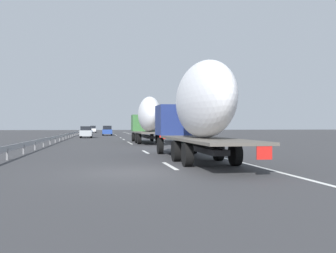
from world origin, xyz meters
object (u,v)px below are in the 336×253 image
object	(u,v)px
truck_lead	(148,118)
car_silver_hatch	(86,132)
car_white_van	(93,129)
car_blue_sedan	(107,131)
road_sign	(153,124)
truck_trailing	(197,108)
car_black_suv	(107,130)

from	to	relation	value
truck_lead	car_silver_hatch	xyz separation A→B (m)	(19.54, 7.03, -1.71)
car_white_van	truck_lead	bearing A→B (deg)	-174.15
car_blue_sedan	road_sign	distance (m)	16.89
car_white_van	truck_trailing	bearing A→B (deg)	-175.47
truck_trailing	car_silver_hatch	size ratio (longest dim) A/B	3.01
car_white_van	car_blue_sedan	xyz separation A→B (m)	(-34.67, -3.40, -0.02)
truck_lead	car_white_van	xyz separation A→B (m)	(68.56, 7.03, -1.65)
car_black_suv	road_sign	size ratio (longest dim) A/B	1.46
truck_lead	truck_trailing	bearing A→B (deg)	180.00
car_silver_hatch	car_white_van	bearing A→B (deg)	-0.01
car_blue_sedan	truck_trailing	bearing A→B (deg)	-176.16
truck_trailing	car_black_suv	distance (m)	70.18
road_sign	car_blue_sedan	bearing A→B (deg)	23.54
car_black_suv	car_blue_sedan	world-z (taller)	car_blue_sedan
road_sign	car_black_suv	bearing A→B (deg)	11.68
truck_trailing	road_sign	world-z (taller)	truck_trailing
truck_lead	car_black_suv	world-z (taller)	truck_lead
car_black_suv	road_sign	bearing A→B (deg)	-168.32
truck_lead	car_blue_sedan	world-z (taller)	truck_lead
car_silver_hatch	car_white_van	distance (m)	49.02
truck_trailing	road_sign	bearing A→B (deg)	-4.60
road_sign	truck_trailing	bearing A→B (deg)	175.40
car_blue_sedan	road_sign	world-z (taller)	road_sign
truck_lead	car_blue_sedan	bearing A→B (deg)	6.11
truck_trailing	car_black_suv	size ratio (longest dim) A/B	3.04
car_blue_sedan	truck_lead	bearing A→B (deg)	-173.89
truck_trailing	car_black_suv	xyz separation A→B (m)	(70.07, 3.42, -1.74)
car_black_suv	car_white_van	world-z (taller)	car_white_van
car_black_suv	car_white_van	distance (m)	18.89
truck_lead	road_sign	size ratio (longest dim) A/B	3.96
truck_trailing	car_black_suv	world-z (taller)	truck_trailing
truck_lead	car_blue_sedan	distance (m)	34.13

